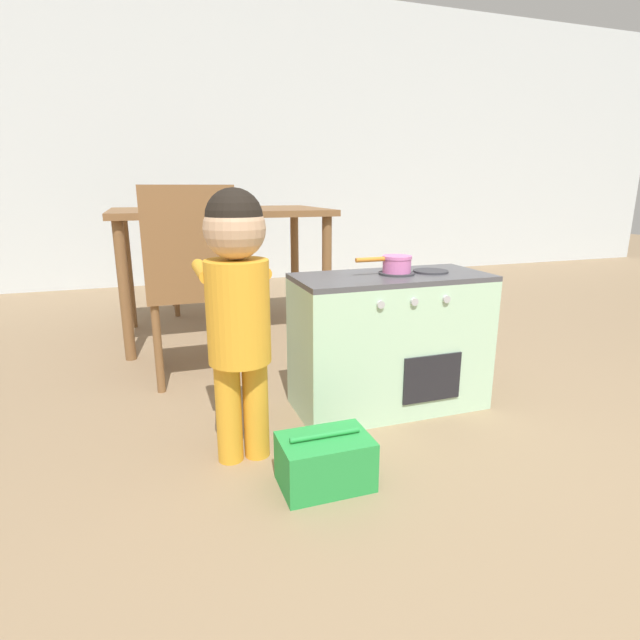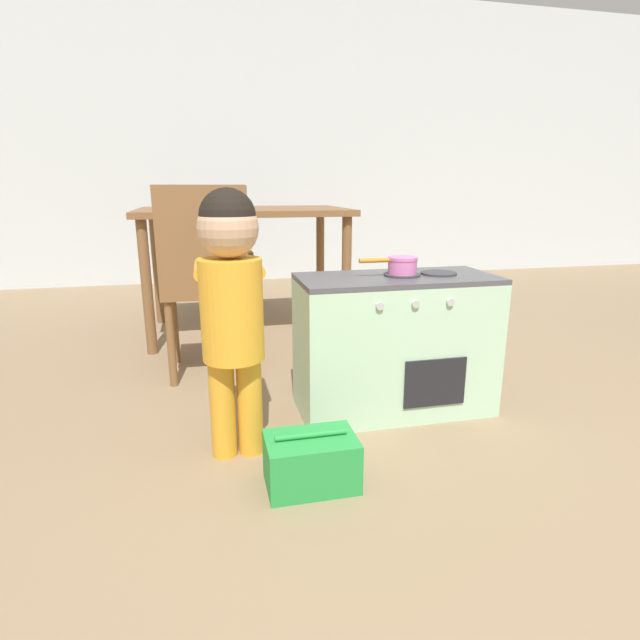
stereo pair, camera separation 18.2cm
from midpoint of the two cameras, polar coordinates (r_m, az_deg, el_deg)
The scene contains 9 objects.
ground_plane at distance 1.40m, azimuth 25.36°, elevation -25.96°, with size 16.00×16.00×0.00m, color #8E7556.
wall_back at distance 4.97m, azimuth -10.09°, elevation 19.54°, with size 10.00×0.06×2.60m.
play_kitchen at distance 2.03m, azimuth 5.44°, elevation -2.54°, with size 0.77×0.36×0.56m.
toy_pot at distance 1.97m, azimuth 6.05°, elevation 6.50°, with size 0.23×0.12×0.07m.
child_figure at distance 1.59m, azimuth -12.73°, elevation 2.89°, with size 0.22×0.36×0.89m.
toy_basket at distance 1.57m, azimuth -2.86°, elevation -15.92°, with size 0.27×0.19×0.18m.
dining_table at distance 3.08m, azimuth -13.01°, elevation 10.46°, with size 1.22×0.79×0.76m.
dining_chair_near at distance 2.35m, azimuth -16.76°, elevation 4.17°, with size 0.39×0.39×0.90m.
dining_chair_far at distance 3.86m, azimuth -15.54°, elevation 8.28°, with size 0.39×0.39×0.90m.
Camera 1 is at (-0.90, -0.69, 0.89)m, focal length 28.00 mm.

